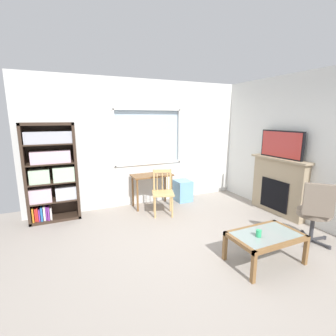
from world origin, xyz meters
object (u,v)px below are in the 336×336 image
object	(u,v)px
desk_under_window	(152,180)
wooden_chair	(163,192)
bookshelf	(51,171)
plastic_drawer_unit	(183,191)
fireplace	(278,186)
office_chair	(315,210)
tv	(281,144)
coffee_table	(266,238)
sippy_cup	(259,233)

from	to	relation	value
desk_under_window	wooden_chair	bearing A→B (deg)	-86.10
bookshelf	wooden_chair	distance (m)	2.15
desk_under_window	plastic_drawer_unit	size ratio (longest dim) A/B	1.80
desk_under_window	fireplace	world-z (taller)	fireplace
fireplace	office_chair	bearing A→B (deg)	-114.05
bookshelf	tv	distance (m)	4.43
office_chair	coffee_table	world-z (taller)	office_chair
tv	sippy_cup	size ratio (longest dim) A/B	10.62
tv	coffee_table	bearing A→B (deg)	-141.90
fireplace	office_chair	size ratio (longest dim) A/B	1.29
fireplace	coffee_table	bearing A→B (deg)	-142.22
wooden_chair	office_chair	xyz separation A→B (m)	(1.63, -2.08, 0.09)
tv	office_chair	distance (m)	1.53
coffee_table	plastic_drawer_unit	bearing A→B (deg)	86.32
bookshelf	office_chair	world-z (taller)	bookshelf
plastic_drawer_unit	desk_under_window	bearing A→B (deg)	-176.39
bookshelf	tv	xyz separation A→B (m)	(4.13, -1.54, 0.46)
bookshelf	desk_under_window	world-z (taller)	bookshelf
bookshelf	wooden_chair	xyz separation A→B (m)	(2.00, -0.62, -0.49)
office_chair	fireplace	bearing A→B (deg)	65.95
bookshelf	office_chair	bearing A→B (deg)	-36.66
wooden_chair	office_chair	distance (m)	2.64
fireplace	office_chair	world-z (taller)	fireplace
tv	sippy_cup	distance (m)	2.30
desk_under_window	coffee_table	world-z (taller)	desk_under_window
plastic_drawer_unit	sippy_cup	bearing A→B (deg)	-96.71
bookshelf	sippy_cup	distance (m)	3.72
bookshelf	plastic_drawer_unit	xyz separation A→B (m)	(2.76, -0.06, -0.71)
fireplace	sippy_cup	world-z (taller)	fireplace
fireplace	coffee_table	xyz separation A→B (m)	(-1.56, -1.21, -0.23)
desk_under_window	office_chair	bearing A→B (deg)	-57.34
sippy_cup	plastic_drawer_unit	bearing A→B (deg)	83.29
desk_under_window	plastic_drawer_unit	xyz separation A→B (m)	(0.79, 0.05, -0.35)
wooden_chair	sippy_cup	xyz separation A→B (m)	(0.44, -2.14, -0.01)
wooden_chair	fireplace	xyz separation A→B (m)	(2.14, -0.92, 0.11)
wooden_chair	coffee_table	xyz separation A→B (m)	(0.58, -2.13, -0.12)
desk_under_window	sippy_cup	world-z (taller)	desk_under_window
plastic_drawer_unit	office_chair	size ratio (longest dim) A/B	0.49
desk_under_window	plastic_drawer_unit	bearing A→B (deg)	3.61
plastic_drawer_unit	office_chair	distance (m)	2.80
bookshelf	plastic_drawer_unit	distance (m)	2.85
desk_under_window	sippy_cup	bearing A→B (deg)	-79.91
desk_under_window	bookshelf	bearing A→B (deg)	176.90
bookshelf	desk_under_window	size ratio (longest dim) A/B	2.10
tv	coffee_table	xyz separation A→B (m)	(-1.54, -1.21, -1.07)
tv	office_chair	bearing A→B (deg)	-113.29
bookshelf	fireplace	size ratio (longest dim) A/B	1.43
office_chair	sippy_cup	xyz separation A→B (m)	(-1.19, -0.07, -0.10)
office_chair	tv	bearing A→B (deg)	66.71
desk_under_window	tv	size ratio (longest dim) A/B	0.92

